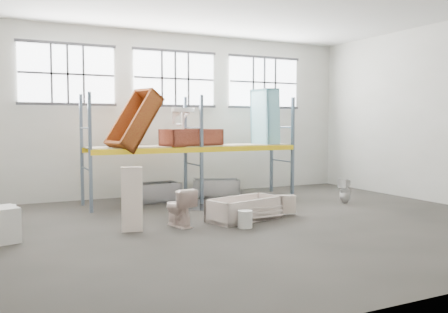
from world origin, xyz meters
TOP-DOWN VIEW (x-y plane):
  - floor at (0.00, 0.00)m, footprint 12.00×10.00m
  - wall_back at (0.00, 5.05)m, footprint 12.00×0.10m
  - wall_right at (6.05, 0.00)m, footprint 0.10×10.00m
  - window_left at (-3.20, 4.94)m, footprint 2.60×0.04m
  - window_mid at (0.00, 4.94)m, footprint 2.60×0.04m
  - window_right at (3.20, 4.94)m, footprint 2.60×0.04m
  - rack_upright_la at (-3.00, 2.90)m, footprint 0.08×0.08m
  - rack_upright_lb at (-3.00, 4.10)m, footprint 0.08×0.08m
  - rack_upright_ma at (0.00, 2.90)m, footprint 0.08×0.08m
  - rack_upright_mb at (0.00, 4.10)m, footprint 0.08×0.08m
  - rack_upright_ra at (3.00, 2.90)m, footprint 0.08×0.08m
  - rack_upright_rb at (3.00, 4.10)m, footprint 0.08×0.08m
  - rack_beam_front at (0.00, 2.90)m, footprint 6.00×0.10m
  - rack_beam_back at (0.00, 4.10)m, footprint 6.00×0.10m
  - shelf_deck at (0.00, 3.50)m, footprint 5.90×1.10m
  - wet_patch at (0.00, 2.70)m, footprint 1.80×1.80m
  - bathtub_beige at (0.00, 0.45)m, footprint 1.89×1.23m
  - cistern_spare at (1.15, 0.45)m, footprint 0.50×0.36m
  - sink_in_tub at (0.27, 0.67)m, footprint 0.58×0.58m
  - toilet_beige at (-1.60, 0.45)m, footprint 0.61×0.89m
  - cistern_tall at (-2.63, 0.47)m, footprint 0.49×0.38m
  - toilet_white at (3.66, 1.27)m, footprint 0.39×0.38m
  - steel_tub_left at (-1.12, 3.77)m, footprint 1.52×0.78m
  - steel_tub_right at (0.95, 3.97)m, footprint 1.55×1.13m
  - rust_tub_flat at (-0.08, 3.42)m, footprint 1.82×1.12m
  - rust_tub_tilted at (-1.76, 3.31)m, footprint 1.60×1.23m
  - sink_on_shelf at (-0.35, 3.37)m, footprint 0.82×0.73m
  - blue_tub_upright at (2.36, 3.47)m, footprint 0.67×0.89m
  - bucket at (-0.39, -0.31)m, footprint 0.35×0.35m
  - carton_far at (-5.05, 1.98)m, footprint 0.59×0.59m

SIDE VIEW (x-z plane):
  - floor at x=0.00m, z-range -0.10..0.00m
  - wet_patch at x=0.00m, z-range 0.00..0.00m
  - sink_in_tub at x=0.27m, z-range 0.08..0.24m
  - bucket at x=-0.39m, z-range 0.00..0.37m
  - carton_far at x=-5.05m, z-range 0.00..0.45m
  - bathtub_beige at x=0.00m, z-range 0.00..0.51m
  - steel_tub_right at x=0.95m, z-range 0.00..0.51m
  - steel_tub_left at x=-1.12m, z-range 0.00..0.54m
  - cistern_spare at x=1.15m, z-range 0.07..0.49m
  - toilet_white at x=3.66m, z-range 0.00..0.69m
  - toilet_beige at x=-1.60m, z-range 0.00..0.84m
  - cistern_tall at x=-2.63m, z-range 0.00..1.33m
  - rack_upright_la at x=-3.00m, z-range 0.00..3.00m
  - rack_upright_lb at x=-3.00m, z-range 0.00..3.00m
  - rack_upright_ma at x=0.00m, z-range 0.00..3.00m
  - rack_upright_mb at x=0.00m, z-range 0.00..3.00m
  - rack_upright_ra at x=3.00m, z-range 0.00..3.00m
  - rack_upright_rb at x=3.00m, z-range 0.00..3.00m
  - rack_beam_front at x=0.00m, z-range 1.43..1.57m
  - rack_beam_back at x=0.00m, z-range 1.43..1.57m
  - shelf_deck at x=0.00m, z-range 1.57..1.59m
  - rust_tub_flat at x=-0.08m, z-range 1.58..2.06m
  - sink_on_shelf at x=-0.35m, z-range 1.79..2.40m
  - rust_tub_tilted at x=-1.76m, z-range 1.43..3.16m
  - blue_tub_upright at x=2.36m, z-range 1.52..3.27m
  - wall_back at x=0.00m, z-range 0.00..5.00m
  - wall_right at x=6.05m, z-range 0.00..5.00m
  - window_left at x=-3.20m, z-range 2.80..4.40m
  - window_mid at x=0.00m, z-range 2.80..4.40m
  - window_right at x=3.20m, z-range 2.80..4.40m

